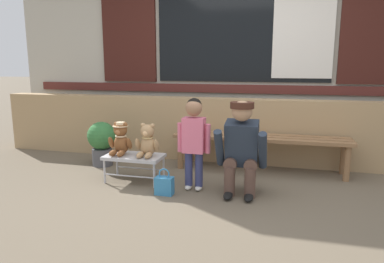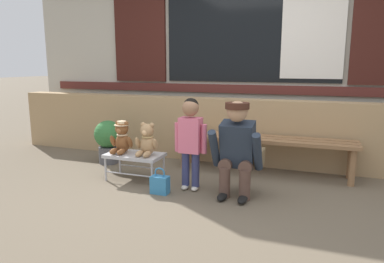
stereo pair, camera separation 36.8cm
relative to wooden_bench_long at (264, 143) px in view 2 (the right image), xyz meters
name	(u,v)px [view 2 (the right image)]	position (x,y,z in m)	size (l,w,h in m)	color
ground_plane	(208,200)	(-0.35, -1.06, -0.37)	(60.00, 60.00, 0.00)	brown
brick_low_wall	(241,131)	(-0.35, 0.37, 0.05)	(6.87, 0.25, 0.85)	tan
shop_facade	(252,29)	(-0.35, 0.88, 1.40)	(7.02, 0.26, 3.54)	#B7B2A3
wooden_bench_long	(264,143)	(0.00, 0.00, 0.00)	(2.10, 0.40, 0.44)	#8E6642
small_display_bench	(135,157)	(-1.32, -0.75, -0.11)	(0.64, 0.36, 0.30)	#BCBCC1
teddy_bear_with_hat	(122,138)	(-1.48, -0.74, 0.10)	(0.28, 0.27, 0.36)	brown
teddy_bear_plain	(147,141)	(-1.16, -0.74, 0.09)	(0.28, 0.26, 0.36)	tan
child_standing	(191,134)	(-0.61, -0.84, 0.22)	(0.35, 0.18, 0.96)	navy
adult_crouching	(238,149)	(-0.12, -0.84, 0.11)	(0.50, 0.49, 0.95)	brown
handbag_on_ground	(160,184)	(-0.86, -1.05, -0.28)	(0.18, 0.11, 0.27)	teal
potted_plant	(108,139)	(-1.99, -0.26, -0.05)	(0.36, 0.36, 0.57)	#4C4C51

